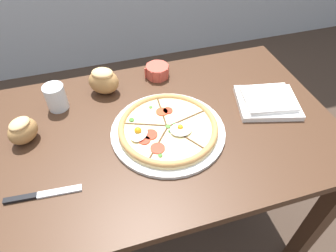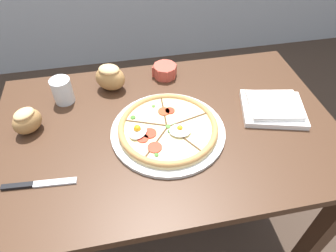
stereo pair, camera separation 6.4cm
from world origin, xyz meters
The scene contains 9 objects.
ground_plane centered at (0.00, 0.00, 0.00)m, with size 12.00×12.00×0.00m, color #3D2D23.
dining_table centered at (0.00, 0.00, 0.62)m, with size 1.15×0.73×0.74m.
pizza centered at (0.00, -0.03, 0.76)m, with size 0.37×0.37×0.05m.
ramekin_bowl centered at (0.05, 0.28, 0.77)m, with size 0.10×0.10×0.05m.
napkin_folded centered at (0.38, 0.00, 0.76)m, with size 0.25×0.23×0.04m.
bread_piece_near centered at (-0.17, 0.24, 0.79)m, with size 0.14×0.12×0.10m.
bread_piece_mid centered at (-0.44, 0.07, 0.79)m, with size 0.12×0.12×0.09m.
knife_main centered at (-0.40, -0.16, 0.75)m, with size 0.21×0.03×0.01m.
water_glass centered at (-0.34, 0.20, 0.78)m, with size 0.07×0.07×0.09m.
Camera 1 is at (-0.19, -0.68, 1.46)m, focal length 32.00 mm.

